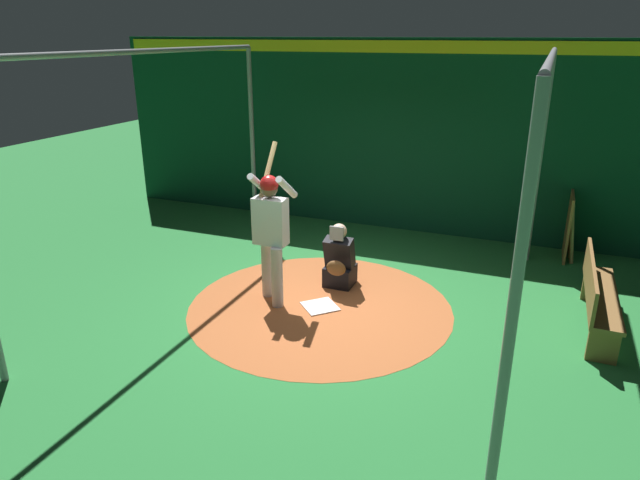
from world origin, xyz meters
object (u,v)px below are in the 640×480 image
(bench, at_px, (597,294))
(bat_rack, at_px, (569,224))
(home_plate, at_px, (320,306))
(batter, at_px, (271,226))
(catcher, at_px, (339,262))

(bench, bearing_deg, bat_rack, -173.66)
(bench, bearing_deg, home_plate, -77.13)
(home_plate, relative_size, batter, 0.20)
(catcher, height_order, bat_rack, bat_rack)
(bat_rack, xyz_separation_m, bench, (2.60, 0.29, -0.04))
(catcher, height_order, bench, catcher)
(home_plate, xyz_separation_m, bat_rack, (-3.36, 3.03, 0.48))
(home_plate, bearing_deg, bench, 102.87)
(batter, height_order, bat_rack, batter)
(batter, distance_m, bench, 4.12)
(catcher, relative_size, bench, 0.50)
(batter, height_order, bench, batter)
(home_plate, height_order, batter, batter)
(catcher, distance_m, bat_rack, 4.02)
(home_plate, distance_m, catcher, 0.81)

